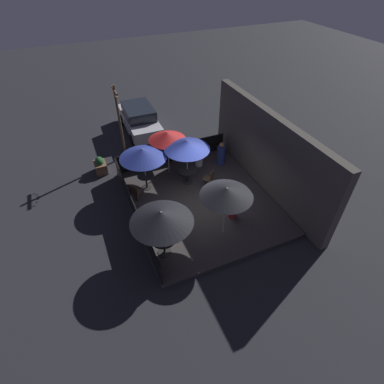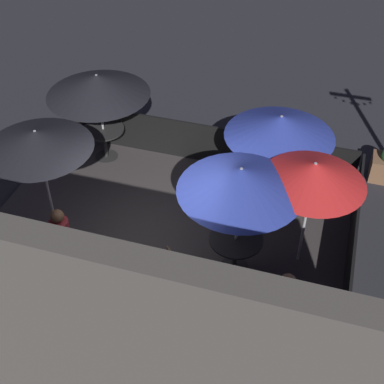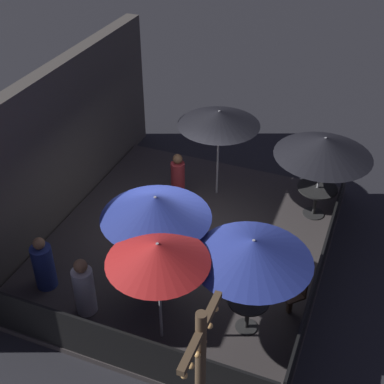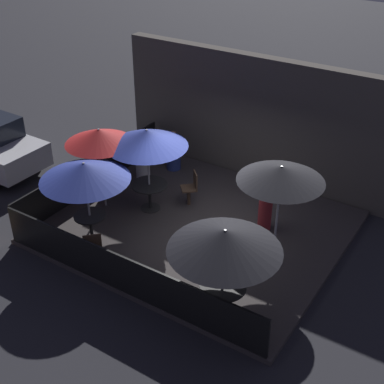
{
  "view_description": "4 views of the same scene",
  "coord_description": "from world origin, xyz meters",
  "px_view_note": "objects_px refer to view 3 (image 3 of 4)",
  "views": [
    {
      "loc": [
        8.99,
        -4.27,
        9.04
      ],
      "look_at": [
        0.44,
        -0.6,
        1.14
      ],
      "focal_mm": 28.0,
      "sensor_mm": 36.0,
      "label": 1
    },
    {
      "loc": [
        -2.65,
        6.44,
        7.47
      ],
      "look_at": [
        -0.5,
        -0.57,
        1.22
      ],
      "focal_mm": 50.0,
      "sensor_mm": 36.0,
      "label": 2
    },
    {
      "loc": [
        -8.37,
        -3.43,
        7.93
      ],
      "look_at": [
        0.33,
        -0.01,
        1.31
      ],
      "focal_mm": 50.0,
      "sensor_mm": 36.0,
      "label": 3
    },
    {
      "loc": [
        5.92,
        -9.43,
        7.8
      ],
      "look_at": [
        -0.24,
        0.11,
        0.96
      ],
      "focal_mm": 50.0,
      "sensor_mm": 36.0,
      "label": 4
    }
  ],
  "objects_px": {
    "patio_umbrella_0": "(253,250)",
    "patio_umbrella_2": "(324,147)",
    "dining_table_1": "(158,267)",
    "patio_chair_0": "(141,236)",
    "patio_umbrella_3": "(158,253)",
    "patio_umbrella_4": "(219,118)",
    "patio_umbrella_1": "(155,207)",
    "patron_2": "(178,180)",
    "dining_table_0": "(248,306)",
    "patron_0": "(84,289)",
    "patron_1": "(44,265)",
    "dining_table_2": "(317,193)",
    "patio_chair_1": "(294,292)"
  },
  "relations": [
    {
      "from": "patio_umbrella_1",
      "to": "patron_0",
      "type": "bearing_deg",
      "value": 134.19
    },
    {
      "from": "patio_umbrella_4",
      "to": "dining_table_0",
      "type": "relative_size",
      "value": 3.02
    },
    {
      "from": "patio_umbrella_0",
      "to": "patio_umbrella_4",
      "type": "bearing_deg",
      "value": 26.61
    },
    {
      "from": "patio_umbrella_1",
      "to": "patio_umbrella_4",
      "type": "distance_m",
      "value": 3.57
    },
    {
      "from": "patio_umbrella_1",
      "to": "dining_table_0",
      "type": "bearing_deg",
      "value": -99.35
    },
    {
      "from": "patio_umbrella_0",
      "to": "patio_umbrella_2",
      "type": "bearing_deg",
      "value": -7.22
    },
    {
      "from": "patio_umbrella_4",
      "to": "dining_table_1",
      "type": "bearing_deg",
      "value": -179.47
    },
    {
      "from": "dining_table_1",
      "to": "dining_table_2",
      "type": "distance_m",
      "value": 4.33
    },
    {
      "from": "patio_chair_0",
      "to": "patron_0",
      "type": "bearing_deg",
      "value": -53.14
    },
    {
      "from": "patio_umbrella_4",
      "to": "patron_2",
      "type": "distance_m",
      "value": 1.81
    },
    {
      "from": "dining_table_2",
      "to": "patron_1",
      "type": "xyz_separation_m",
      "value": [
        -4.33,
        4.57,
        -0.08
      ]
    },
    {
      "from": "patio_umbrella_1",
      "to": "dining_table_2",
      "type": "height_order",
      "value": "patio_umbrella_1"
    },
    {
      "from": "patio_chair_0",
      "to": "patio_chair_1",
      "type": "bearing_deg",
      "value": 39.1
    },
    {
      "from": "dining_table_2",
      "to": "patron_1",
      "type": "bearing_deg",
      "value": 133.42
    },
    {
      "from": "dining_table_2",
      "to": "patron_0",
      "type": "relative_size",
      "value": 0.73
    },
    {
      "from": "patio_umbrella_4",
      "to": "patron_1",
      "type": "distance_m",
      "value": 5.06
    },
    {
      "from": "patron_0",
      "to": "dining_table_0",
      "type": "bearing_deg",
      "value": 145.45
    },
    {
      "from": "patio_umbrella_1",
      "to": "patron_2",
      "type": "xyz_separation_m",
      "value": [
        2.94,
        0.82,
        -1.45
      ]
    },
    {
      "from": "patio_umbrella_0",
      "to": "patron_2",
      "type": "height_order",
      "value": "patio_umbrella_0"
    },
    {
      "from": "patio_umbrella_2",
      "to": "patron_2",
      "type": "bearing_deg",
      "value": 101.51
    },
    {
      "from": "patio_umbrella_0",
      "to": "dining_table_2",
      "type": "height_order",
      "value": "patio_umbrella_0"
    },
    {
      "from": "dining_table_1",
      "to": "patron_0",
      "type": "distance_m",
      "value": 1.48
    },
    {
      "from": "patio_umbrella_4",
      "to": "patron_2",
      "type": "height_order",
      "value": "patio_umbrella_4"
    },
    {
      "from": "dining_table_1",
      "to": "patio_chair_0",
      "type": "xyz_separation_m",
      "value": [
        0.79,
        0.77,
        -0.07
      ]
    },
    {
      "from": "patio_umbrella_2",
      "to": "patio_chair_1",
      "type": "bearing_deg",
      "value": -176.39
    },
    {
      "from": "patio_umbrella_0",
      "to": "patio_chair_0",
      "type": "distance_m",
      "value": 3.22
    },
    {
      "from": "patio_umbrella_1",
      "to": "patio_umbrella_3",
      "type": "relative_size",
      "value": 1.02
    },
    {
      "from": "dining_table_2",
      "to": "patio_umbrella_0",
      "type": "bearing_deg",
      "value": 172.78
    },
    {
      "from": "patio_umbrella_4",
      "to": "patio_chair_0",
      "type": "height_order",
      "value": "patio_umbrella_4"
    },
    {
      "from": "patio_umbrella_2",
      "to": "dining_table_2",
      "type": "height_order",
      "value": "patio_umbrella_2"
    },
    {
      "from": "patron_2",
      "to": "dining_table_1",
      "type": "bearing_deg",
      "value": -57.51
    },
    {
      "from": "patron_1",
      "to": "patio_umbrella_1",
      "type": "bearing_deg",
      "value": 109.33
    },
    {
      "from": "patron_1",
      "to": "dining_table_1",
      "type": "bearing_deg",
      "value": 109.33
    },
    {
      "from": "patio_umbrella_2",
      "to": "patron_0",
      "type": "relative_size",
      "value": 1.72
    },
    {
      "from": "patio_umbrella_0",
      "to": "patio_umbrella_4",
      "type": "distance_m",
      "value": 4.36
    },
    {
      "from": "patio_umbrella_1",
      "to": "dining_table_0",
      "type": "height_order",
      "value": "patio_umbrella_1"
    },
    {
      "from": "dining_table_1",
      "to": "patio_chair_0",
      "type": "height_order",
      "value": "patio_chair_0"
    },
    {
      "from": "patio_umbrella_3",
      "to": "dining_table_1",
      "type": "distance_m",
      "value": 1.88
    },
    {
      "from": "dining_table_0",
      "to": "patron_0",
      "type": "xyz_separation_m",
      "value": [
        -0.71,
        2.97,
        0.0
      ]
    },
    {
      "from": "patio_umbrella_2",
      "to": "patio_chair_1",
      "type": "distance_m",
      "value": 3.48
    },
    {
      "from": "dining_table_1",
      "to": "patio_chair_0",
      "type": "distance_m",
      "value": 1.11
    },
    {
      "from": "patio_umbrella_1",
      "to": "dining_table_2",
      "type": "xyz_separation_m",
      "value": [
        3.59,
        -2.41,
        -1.44
      ]
    },
    {
      "from": "patron_1",
      "to": "dining_table_0",
      "type": "bearing_deg",
      "value": 96.44
    },
    {
      "from": "patio_umbrella_1",
      "to": "patron_1",
      "type": "xyz_separation_m",
      "value": [
        -0.73,
        2.16,
        -1.52
      ]
    },
    {
      "from": "dining_table_1",
      "to": "patron_2",
      "type": "xyz_separation_m",
      "value": [
        2.94,
        0.82,
        0.01
      ]
    },
    {
      "from": "dining_table_2",
      "to": "patio_umbrella_2",
      "type": "bearing_deg",
      "value": 135.0
    },
    {
      "from": "patio_umbrella_0",
      "to": "patron_2",
      "type": "bearing_deg",
      "value": 40.02
    },
    {
      "from": "patio_chair_1",
      "to": "patron_0",
      "type": "bearing_deg",
      "value": -24.17
    },
    {
      "from": "patron_0",
      "to": "dining_table_1",
      "type": "bearing_deg",
      "value": 176.15
    },
    {
      "from": "patron_0",
      "to": "patio_umbrella_0",
      "type": "bearing_deg",
      "value": 145.45
    }
  ]
}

